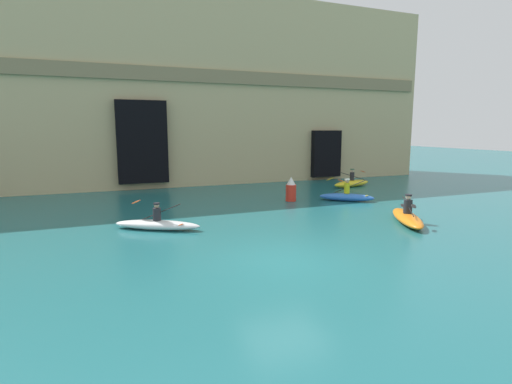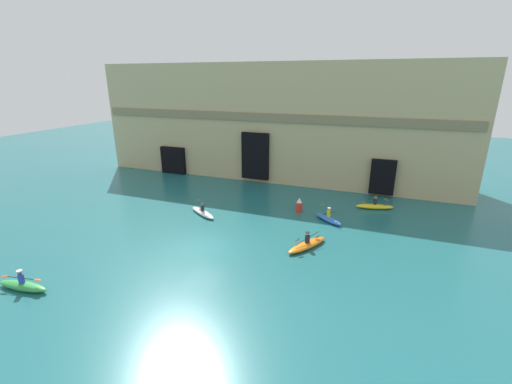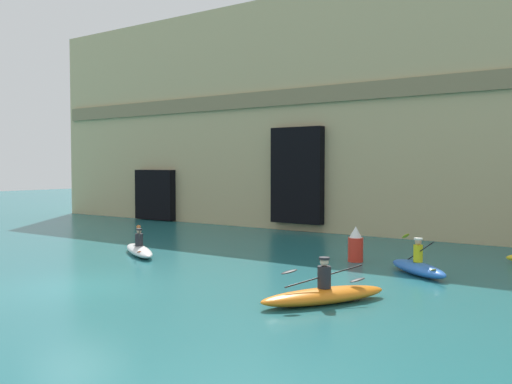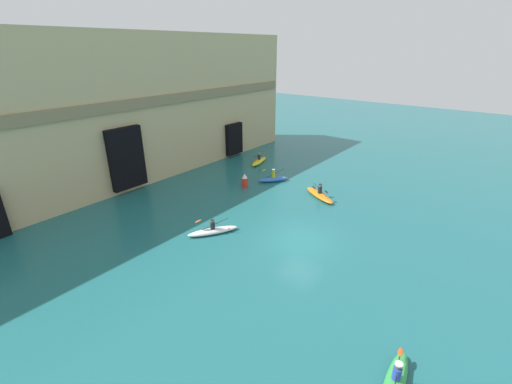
# 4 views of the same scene
# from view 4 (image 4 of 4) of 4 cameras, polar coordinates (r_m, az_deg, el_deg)

# --- Properties ---
(ground_plane) EXTENTS (120.00, 120.00, 0.00)m
(ground_plane) POSITION_cam_4_polar(r_m,az_deg,el_deg) (22.14, 7.50, -7.91)
(ground_plane) COLOR #1E6066
(cliff_bluff) EXTENTS (40.54, 6.24, 12.52)m
(cliff_bluff) POSITION_cam_4_polar(r_m,az_deg,el_deg) (32.20, -23.11, 12.21)
(cliff_bluff) COLOR tan
(cliff_bluff) RESTS_ON ground
(kayak_orange) EXTENTS (2.43, 3.50, 1.16)m
(kayak_orange) POSITION_cam_4_polar(r_m,az_deg,el_deg) (28.24, 10.54, -0.45)
(kayak_orange) COLOR orange
(kayak_orange) RESTS_ON ground
(kayak_blue) EXTENTS (2.67, 2.29, 1.24)m
(kayak_blue) POSITION_cam_4_polar(r_m,az_deg,el_deg) (31.11, 2.90, 2.21)
(kayak_blue) COLOR blue
(kayak_blue) RESTS_ON ground
(kayak_yellow) EXTENTS (3.29, 1.55, 1.17)m
(kayak_yellow) POSITION_cam_4_polar(r_m,az_deg,el_deg) (36.02, 0.52, 5.20)
(kayak_yellow) COLOR yellow
(kayak_yellow) RESTS_ON ground
(kayak_green) EXTENTS (3.16, 1.00, 1.18)m
(kayak_green) POSITION_cam_4_polar(r_m,az_deg,el_deg) (14.90, 22.15, -27.26)
(kayak_green) COLOR green
(kayak_green) RESTS_ON ground
(kayak_white) EXTENTS (3.22, 2.32, 1.11)m
(kayak_white) POSITION_cam_4_polar(r_m,az_deg,el_deg) (22.73, -7.20, -6.40)
(kayak_white) COLOR white
(kayak_white) RESTS_ON ground
(marker_buoy) EXTENTS (0.54, 0.54, 1.27)m
(marker_buoy) POSITION_cam_4_polar(r_m,az_deg,el_deg) (29.64, -1.91, 1.86)
(marker_buoy) COLOR red
(marker_buoy) RESTS_ON ground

